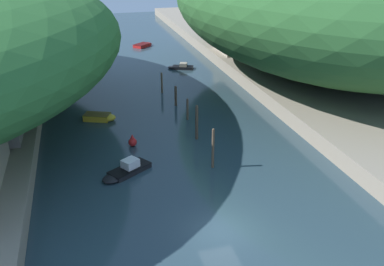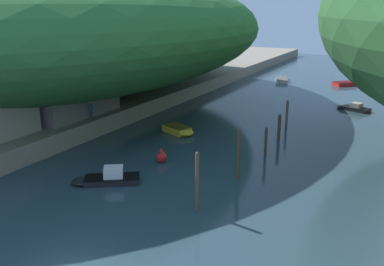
# 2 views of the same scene
# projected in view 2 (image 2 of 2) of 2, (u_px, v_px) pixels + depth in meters

# --- Properties ---
(water_surface) EXTENTS (130.00, 130.00, 0.00)m
(water_surface) POSITION_uv_depth(u_px,v_px,m) (273.00, 121.00, 44.14)
(water_surface) COLOR #283D47
(water_surface) RESTS_ON ground
(left_bank) EXTENTS (22.00, 120.00, 1.59)m
(left_bank) POSITION_uv_depth(u_px,v_px,m) (94.00, 93.00, 54.18)
(left_bank) COLOR gray
(left_bank) RESTS_ON ground
(hillside_left) EXTENTS (42.53, 59.55, 14.13)m
(hillside_left) POSITION_uv_depth(u_px,v_px,m) (66.00, 30.00, 49.88)
(hillside_left) COLOR #2D662D
(hillside_left) RESTS_ON left_bank
(boathouse_shed) EXTENTS (5.93, 9.70, 5.37)m
(boathouse_shed) POSITION_uv_depth(u_px,v_px,m) (65.00, 85.00, 39.46)
(boathouse_shed) COLOR slate
(boathouse_shed) RESTS_ON left_bank
(boat_red_skiff) EXTENTS (4.59, 3.74, 1.12)m
(boat_red_skiff) POSITION_uv_depth(u_px,v_px,m) (106.00, 178.00, 28.63)
(boat_red_skiff) COLOR black
(boat_red_skiff) RESTS_ON water_surface
(boat_navy_launch) EXTENTS (3.66, 2.65, 0.68)m
(boat_navy_launch) POSITION_uv_depth(u_px,v_px,m) (180.00, 130.00, 39.58)
(boat_navy_launch) COLOR gold
(boat_navy_launch) RESTS_ON water_surface
(boat_far_right_bank) EXTENTS (3.28, 5.85, 0.51)m
(boat_far_right_bank) POSITION_uv_depth(u_px,v_px,m) (281.00, 79.00, 67.60)
(boat_far_right_bank) COLOR silver
(boat_far_right_bank) RESTS_ON water_surface
(boat_mid_channel) EXTENTS (4.07, 2.78, 0.90)m
(boat_mid_channel) POSITION_uv_depth(u_px,v_px,m) (353.00, 108.00, 48.56)
(boat_mid_channel) COLOR black
(boat_mid_channel) RESTS_ON water_surface
(boat_cabin_cruiser) EXTENTS (4.00, 3.86, 0.55)m
(boat_cabin_cruiser) POSITION_uv_depth(u_px,v_px,m) (347.00, 83.00, 63.55)
(boat_cabin_cruiser) COLOR red
(boat_cabin_cruiser) RESTS_ON water_surface
(mooring_post_nearest) EXTENTS (0.23, 0.23, 3.61)m
(mooring_post_nearest) POSITION_uv_depth(u_px,v_px,m) (197.00, 182.00, 24.34)
(mooring_post_nearest) COLOR brown
(mooring_post_nearest) RESTS_ON water_surface
(mooring_post_second) EXTENTS (0.29, 0.29, 3.51)m
(mooring_post_second) POSITION_uv_depth(u_px,v_px,m) (238.00, 153.00, 29.22)
(mooring_post_second) COLOR #4C3D2D
(mooring_post_second) RESTS_ON water_surface
(mooring_post_middle) EXTENTS (0.23, 0.23, 2.40)m
(mooring_post_middle) POSITION_uv_depth(u_px,v_px,m) (266.00, 142.00, 33.43)
(mooring_post_middle) COLOR #4C3D2D
(mooring_post_middle) RESTS_ON water_surface
(mooring_post_fourth) EXTENTS (0.29, 0.29, 2.42)m
(mooring_post_fourth) POSITION_uv_depth(u_px,v_px,m) (279.00, 127.00, 37.36)
(mooring_post_fourth) COLOR #4C3D2D
(mooring_post_fourth) RESTS_ON water_surface
(mooring_post_farthest) EXTENTS (0.24, 0.24, 2.67)m
(mooring_post_farthest) POSITION_uv_depth(u_px,v_px,m) (287.00, 113.00, 41.76)
(mooring_post_farthest) COLOR brown
(mooring_post_farthest) RESTS_ON water_surface
(channel_buoy_near) EXTENTS (0.80, 0.80, 1.20)m
(channel_buoy_near) POSITION_uv_depth(u_px,v_px,m) (161.00, 156.00, 32.36)
(channel_buoy_near) COLOR red
(channel_buoy_near) RESTS_ON water_surface
(person_on_quay) EXTENTS (0.28, 0.41, 1.69)m
(person_on_quay) POSITION_uv_depth(u_px,v_px,m) (16.00, 125.00, 33.07)
(person_on_quay) COLOR #282D3D
(person_on_quay) RESTS_ON left_bank
(person_by_boathouse) EXTENTS (0.34, 0.43, 1.69)m
(person_by_boathouse) POSITION_uv_depth(u_px,v_px,m) (91.00, 109.00, 38.29)
(person_by_boathouse) COLOR #282D3D
(person_by_boathouse) RESTS_ON left_bank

